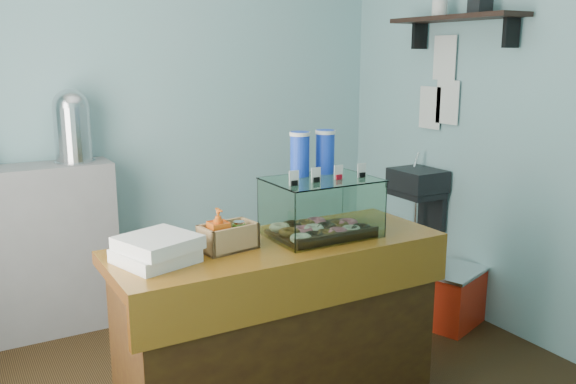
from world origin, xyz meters
TOP-DOWN VIEW (x-y plane):
  - room_shell at (0.03, 0.01)m, footprint 3.54×3.04m
  - counter at (0.00, -0.25)m, footprint 1.60×0.60m
  - back_shelf at (-0.90, 1.32)m, footprint 1.00×0.32m
  - display_case at (0.24, -0.23)m, footprint 0.52×0.39m
  - condiment_crate at (-0.26, -0.24)m, footprint 0.27×0.18m
  - pastry_boxes at (-0.59, -0.24)m, footprint 0.38×0.37m
  - coffee_urn at (-0.61, 1.33)m, footprint 0.25×0.25m
  - red_cooler at (1.51, 0.09)m, footprint 0.53×0.46m

SIDE VIEW (x-z plane):
  - red_cooler at x=1.51m, z-range 0.00..0.39m
  - counter at x=0.00m, z-range 0.01..0.91m
  - back_shelf at x=-0.90m, z-range 0.00..1.10m
  - pastry_boxes at x=-0.59m, z-range 0.90..1.02m
  - condiment_crate at x=-0.26m, z-range 0.87..1.07m
  - display_case at x=0.24m, z-range 0.81..1.31m
  - coffee_urn at x=-0.61m, z-range 1.11..1.58m
  - room_shell at x=0.03m, z-range 0.30..3.12m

